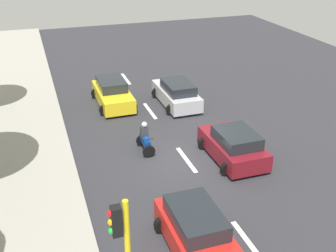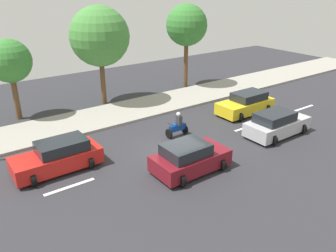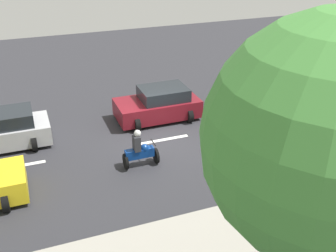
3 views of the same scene
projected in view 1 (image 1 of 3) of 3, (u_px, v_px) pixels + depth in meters
The scene contains 11 objects.
ground_plane at pixel (186, 161), 19.63m from camera, with size 40.00×60.00×0.10m, color #2D2D33.
sidewalk at pixel (31, 185), 17.55m from camera, with size 4.00×60.00×0.15m, color #9E998E.
lane_stripe_far_north at pixel (126, 79), 29.84m from camera, with size 0.20×2.40×0.01m, color white.
lane_stripe_north at pixel (150, 111), 24.72m from camera, with size 0.20×2.40×0.01m, color white.
lane_stripe_mid at pixel (186, 160), 19.61m from camera, with size 0.20×2.40×0.01m, color white.
lane_stripe_south at pixel (249, 243), 14.49m from camera, with size 0.20×2.40×0.01m, color white.
car_red at pixel (198, 235), 13.81m from camera, with size 2.22×4.26×1.52m.
car_silver at pixel (177, 94), 25.30m from camera, with size 2.23×4.24×1.52m.
car_yellow_cab at pixel (113, 93), 25.35m from camera, with size 2.23×4.22×1.52m.
car_maroon at pixel (233, 146), 19.38m from camera, with size 2.36×3.83×1.52m.
motorcycle at pixel (145, 139), 20.09m from camera, with size 0.60×1.30×1.53m.
Camera 1 is at (6.29, 15.79, 9.94)m, focal length 44.83 mm.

